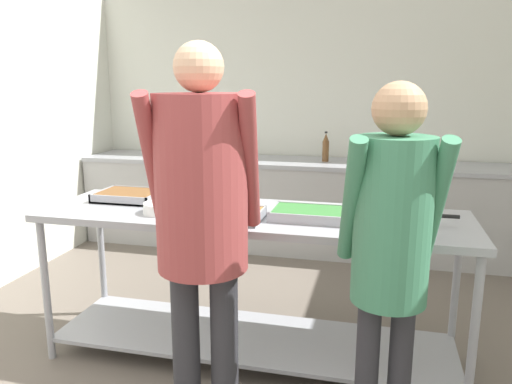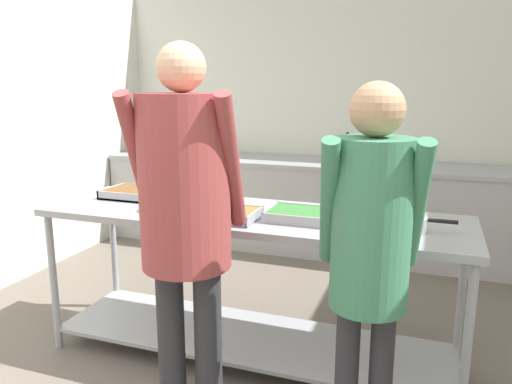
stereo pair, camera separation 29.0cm
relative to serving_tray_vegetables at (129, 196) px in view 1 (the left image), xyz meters
name	(u,v)px [view 1 (the left image)]	position (x,y,z in m)	size (l,w,h in m)	color
wall_rear	(317,113)	(0.89, 2.30, 0.40)	(4.70, 0.06, 2.65)	silver
back_counter	(310,206)	(0.89, 1.93, -0.48)	(4.54, 0.65, 0.88)	#A8A8A8
serving_counter	(252,261)	(0.83, -0.13, -0.31)	(2.43, 0.71, 0.90)	#9EA0A8
serving_tray_vegetables	(129,196)	(0.00, 0.00, 0.00)	(0.39, 0.30, 0.05)	#9EA0A8
plate_stack	(163,208)	(0.34, -0.25, 0.00)	(0.23, 0.23, 0.06)	white
serving_tray_roast	(222,215)	(0.71, -0.30, 0.00)	(0.43, 0.27, 0.05)	#9EA0A8
serving_tray_greens	(311,214)	(1.18, -0.17, 0.00)	(0.43, 0.28, 0.05)	#9EA0A8
sauce_pan	(401,218)	(1.64, -0.19, 0.02)	(0.43, 0.29, 0.07)	#9EA0A8
guest_serving_left	(391,236)	(1.58, -0.78, 0.10)	(0.45, 0.38, 1.63)	#2D2D33
guest_serving_right	(202,206)	(0.79, -0.81, 0.18)	(0.54, 0.41, 1.79)	#2D2D33
water_bottle	(326,148)	(1.02, 1.96, 0.09)	(0.06, 0.06, 0.28)	brown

